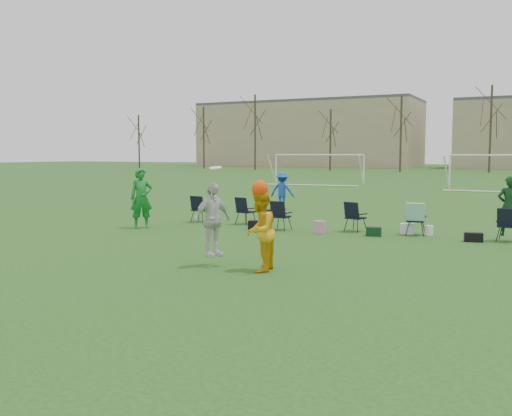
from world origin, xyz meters
The scene contains 8 objects.
ground centered at (0.00, 0.00, 0.00)m, with size 260.00×260.00×0.00m, color #224A17.
fielder_green_near centered at (-5.94, 5.83, 1.01)m, with size 0.74×0.48×2.03m, color #157628.
fielder_blue centered at (-4.36, 13.95, 0.84)m, with size 1.09×0.63×1.69m, color blue.
center_contest centered at (0.28, 1.25, 0.97)m, with size 1.94×1.04×2.24m.
sideline_setup centered at (0.79, 8.11, 0.54)m, with size 11.02×1.70×1.88m.
goal_left centered at (-10.00, 34.00, 1.92)m, with size 7.39×0.76×2.46m.
goal_mid centered at (4.00, 32.00, 1.92)m, with size 7.40×0.63×2.46m.
tree_line centered at (0.24, 69.85, 5.09)m, with size 110.28×3.28×11.40m.
Camera 1 is at (6.01, -9.52, 2.51)m, focal length 40.00 mm.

